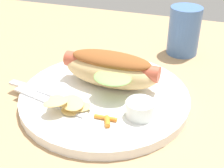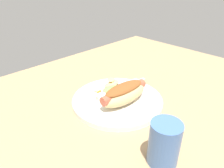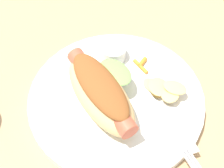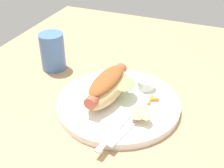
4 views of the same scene
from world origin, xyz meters
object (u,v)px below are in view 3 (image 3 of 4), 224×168
Objects in this scene: hot_dog at (100,91)px; sauce_ramekin at (113,53)px; knife at (172,113)px; carrot_garnish at (141,64)px; chips_pile at (163,88)px; fork at (167,124)px; plate at (116,99)px.

hot_dog reaches higher than sauce_ramekin.
hot_dog is 11.40cm from knife.
chips_pile is at bearing 173.89° from carrot_garnish.
carrot_garnish is (6.30, -0.67, -0.78)cm from chips_pile.
sauce_ramekin is at bearing 11.89° from chips_pile.
fork is 4.52× the size of carrot_garnish.
sauce_ramekin is at bearing -175.37° from fork.
sauce_ramekin is 14.51cm from knife.
sauce_ramekin is 0.27× the size of fork.
fork is (-8.39, -3.34, 1.00)cm from plate.
plate is at bearing 111.74° from carrot_garnish.
hot_dog is 9.95cm from sauce_ramekin.
chips_pile is at bearing 155.80° from fork.
carrot_garnish is at bearing -68.26° from plate.
sauce_ramekin is 10.76cm from chips_pile.
sauce_ramekin is 0.57× the size of chips_pile.
knife is at bearing 170.05° from carrot_garnish.
sauce_ramekin is at bearing 34.36° from carrot_garnish.
sauce_ramekin is 5.20cm from carrot_garnish.
chips_pile reaches higher than fork.
hot_dog is at bearing 86.48° from plate.
hot_dog reaches higher than plate.
sauce_ramekin reaches higher than carrot_garnish.
fork and knife have the same top height.
knife reaches higher than plate.
carrot_garnish is at bearing -145.64° from sauce_ramekin.
knife is at bearing 49.58° from hot_dog.
knife is at bearing 125.10° from fork.
fork reaches higher than plate.
chips_pile is (-10.52, -2.22, -0.11)cm from sauce_ramekin.
hot_dog reaches higher than chips_pile.
plate is at bearing 61.55° from chips_pile.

